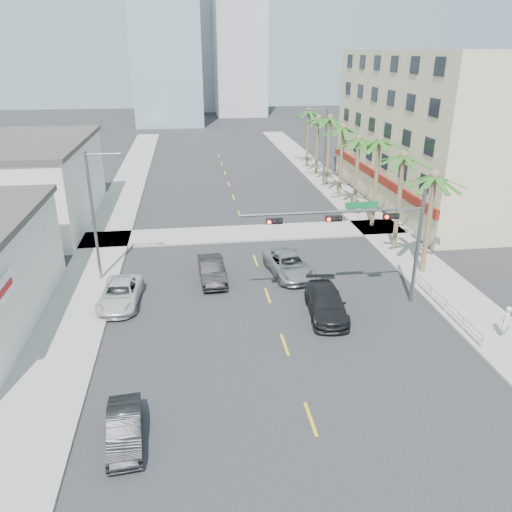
{
  "coord_description": "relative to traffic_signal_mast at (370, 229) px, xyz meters",
  "views": [
    {
      "loc": [
        -4.72,
        -18.94,
        14.86
      ],
      "look_at": [
        -0.98,
        8.43,
        3.5
      ],
      "focal_mm": 35.0,
      "sensor_mm": 36.0,
      "label": 1
    }
  ],
  "objects": [
    {
      "name": "palm_tree_6",
      "position": [
        5.82,
        35.25,
        2.02
      ],
      "size": [
        4.8,
        4.8,
        7.8
      ],
      "color": "brown",
      "rests_on": "ground"
    },
    {
      "name": "guardrail",
      "position": [
        4.52,
        -1.95,
        -4.39
      ],
      "size": [
        0.08,
        8.08,
        1.0
      ],
      "color": "silver",
      "rests_on": "ground"
    },
    {
      "name": "palm_tree_0",
      "position": [
        5.82,
        4.05,
        2.02
      ],
      "size": [
        4.8,
        4.8,
        7.8
      ],
      "color": "brown",
      "rests_on": "ground"
    },
    {
      "name": "building_right",
      "position": [
        16.21,
        22.05,
        2.43
      ],
      "size": [
        15.25,
        28.0,
        15.0
      ],
      "color": "beige",
      "rests_on": "ground"
    },
    {
      "name": "ground",
      "position": [
        -5.78,
        -7.95,
        -5.06
      ],
      "size": [
        260.0,
        260.0,
        0.0
      ],
      "primitive_type": "plane",
      "color": "#262628",
      "rests_on": "ground"
    },
    {
      "name": "palm_tree_7",
      "position": [
        5.82,
        40.45,
        2.37
      ],
      "size": [
        4.8,
        4.8,
        8.16
      ],
      "color": "brown",
      "rests_on": "ground"
    },
    {
      "name": "car_parked_far",
      "position": [
        -15.18,
        2.1,
        -4.35
      ],
      "size": [
        2.64,
        5.23,
        1.42
      ],
      "primitive_type": "imported",
      "rotation": [
        0.0,
        0.0,
        -0.06
      ],
      "color": "silver",
      "rests_on": "ground"
    },
    {
      "name": "car_lane_right",
      "position": [
        -2.69,
        -0.98,
        -4.29
      ],
      "size": [
        2.67,
        5.52,
        1.55
      ],
      "primitive_type": "imported",
      "rotation": [
        0.0,
        0.0,
        -0.1
      ],
      "color": "black",
      "rests_on": "ground"
    },
    {
      "name": "palm_tree_1",
      "position": [
        5.82,
        9.25,
        2.37
      ],
      "size": [
        4.8,
        4.8,
        8.16
      ],
      "color": "brown",
      "rests_on": "ground"
    },
    {
      "name": "building_left_far",
      "position": [
        -25.28,
        20.05,
        -1.46
      ],
      "size": [
        11.0,
        18.0,
        7.2
      ],
      "primitive_type": "cube",
      "color": "beige",
      "rests_on": "ground"
    },
    {
      "name": "car_parked_mid",
      "position": [
        -13.64,
        -10.25,
        -4.42
      ],
      "size": [
        1.72,
        4.03,
        1.29
      ],
      "primitive_type": "imported",
      "rotation": [
        0.0,
        0.0,
        0.09
      ],
      "color": "black",
      "rests_on": "ground"
    },
    {
      "name": "palm_tree_4",
      "position": [
        5.82,
        24.85,
        2.37
      ],
      "size": [
        4.8,
        4.8,
        8.16
      ],
      "color": "brown",
      "rests_on": "ground"
    },
    {
      "name": "palm_tree_5",
      "position": [
        5.82,
        30.05,
        2.72
      ],
      "size": [
        4.8,
        4.8,
        8.52
      ],
      "color": "brown",
      "rests_on": "ground"
    },
    {
      "name": "sidewalk_cross",
      "position": [
        -5.78,
        14.05,
        -4.99
      ],
      "size": [
        80.0,
        4.0,
        0.15
      ],
      "primitive_type": "cube",
      "color": "gray",
      "rests_on": "ground"
    },
    {
      "name": "streetlight_right",
      "position": [
        5.21,
        30.05,
        -0.0
      ],
      "size": [
        2.55,
        0.25,
        9.0
      ],
      "color": "slate",
      "rests_on": "ground"
    },
    {
      "name": "streetlight_left",
      "position": [
        -16.78,
        6.05,
        -0.0
      ],
      "size": [
        2.55,
        0.25,
        9.0
      ],
      "color": "slate",
      "rests_on": "ground"
    },
    {
      "name": "sidewalk_right",
      "position": [
        6.22,
        12.05,
        -4.99
      ],
      "size": [
        4.0,
        120.0,
        0.15
      ],
      "primitive_type": "cube",
      "color": "gray",
      "rests_on": "ground"
    },
    {
      "name": "tower_far_left",
      "position": [
        -13.78,
        87.05,
        18.94
      ],
      "size": [
        14.0,
        14.0,
        48.0
      ],
      "primitive_type": "cube",
      "color": "#99B2C6",
      "rests_on": "ground"
    },
    {
      "name": "car_lane_center",
      "position": [
        -3.78,
        5.12,
        -4.3
      ],
      "size": [
        3.25,
        5.8,
        1.53
      ],
      "primitive_type": "imported",
      "rotation": [
        0.0,
        0.0,
        0.13
      ],
      "color": "#ACABB0",
      "rests_on": "ground"
    },
    {
      "name": "traffic_signal_mast",
      "position": [
        0.0,
        0.0,
        0.0
      ],
      "size": [
        11.12,
        0.54,
        7.2
      ],
      "color": "slate",
      "rests_on": "ground"
    },
    {
      "name": "car_lane_left",
      "position": [
        -9.27,
        4.88,
        -4.29
      ],
      "size": [
        1.87,
        4.79,
        1.55
      ],
      "primitive_type": "imported",
      "rotation": [
        0.0,
        0.0,
        0.05
      ],
      "color": "black",
      "rests_on": "ground"
    },
    {
      "name": "palm_tree_3",
      "position": [
        5.82,
        19.65,
        2.02
      ],
      "size": [
        4.8,
        4.8,
        7.8
      ],
      "color": "brown",
      "rests_on": "ground"
    },
    {
      "name": "palm_tree_2",
      "position": [
        5.82,
        14.45,
        2.72
      ],
      "size": [
        4.8,
        4.8,
        8.52
      ],
      "color": "brown",
      "rests_on": "ground"
    },
    {
      "name": "tower_far_center",
      "position": [
        -8.78,
        117.05,
        15.94
      ],
      "size": [
        16.0,
        16.0,
        42.0
      ],
      "primitive_type": "cube",
      "color": "#ADADB2",
      "rests_on": "ground"
    },
    {
      "name": "sidewalk_left",
      "position": [
        -17.78,
        12.05,
        -4.99
      ],
      "size": [
        4.0,
        120.0,
        0.15
      ],
      "primitive_type": "cube",
      "color": "gray",
      "rests_on": "ground"
    },
    {
      "name": "pedestrian",
      "position": [
        6.34,
        -5.01,
        -3.98
      ],
      "size": [
        0.8,
        0.79,
        1.87
      ],
      "primitive_type": "imported",
      "rotation": [
        0.0,
        0.0,
        3.89
      ],
      "color": "silver",
      "rests_on": "sidewalk_right"
    }
  ]
}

